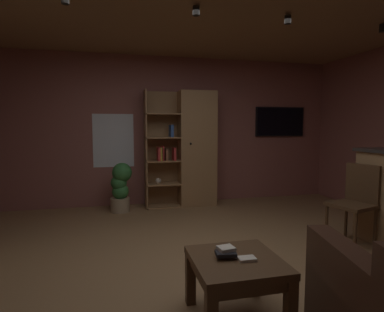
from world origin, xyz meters
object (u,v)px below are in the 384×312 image
potted_floor_plant (121,186)px  coffee_table (236,271)px  table_book_2 (226,249)px  table_book_0 (247,259)px  wall_mounted_tv (280,122)px  bookshelf_cabinet (192,149)px  table_book_1 (226,253)px  dining_chair (356,199)px

potted_floor_plant → coffee_table: bearing=-76.5°
table_book_2 → table_book_0: bearing=-37.8°
coffee_table → wall_mounted_tv: wall_mounted_tv is taller
coffee_table → table_book_2: size_ratio=5.63×
table_book_0 → bookshelf_cabinet: bearing=82.9°
potted_floor_plant → wall_mounted_tv: wall_mounted_tv is taller
table_book_2 → wall_mounted_tv: bearing=56.4°
bookshelf_cabinet → table_book_2: (-0.53, -3.26, -0.47)m
table_book_2 → wall_mounted_tv: size_ratio=0.11×
bookshelf_cabinet → coffee_table: bookshelf_cabinet is taller
coffee_table → table_book_2: table_book_2 is taller
coffee_table → potted_floor_plant: bearing=103.5°
coffee_table → table_book_1: table_book_1 is taller
dining_chair → potted_floor_plant: (-2.62, 2.04, -0.12)m
table_book_0 → table_book_2: size_ratio=1.08×
bookshelf_cabinet → dining_chair: bearing=-57.9°
dining_chair → wall_mounted_tv: size_ratio=0.94×
bookshelf_cabinet → wall_mounted_tv: size_ratio=2.00×
coffee_table → dining_chair: 2.16m
wall_mounted_tv → dining_chair: bearing=-98.5°
coffee_table → table_book_1: (-0.07, 0.02, 0.12)m
dining_chair → wall_mounted_tv: 2.65m
coffee_table → wall_mounted_tv: (2.25, 3.51, 1.10)m
dining_chair → wall_mounted_tv: wall_mounted_tv is taller
coffee_table → potted_floor_plant: (-0.74, 3.09, 0.06)m
dining_chair → wall_mounted_tv: (0.37, 2.46, 0.92)m
bookshelf_cabinet → coffee_table: 3.39m
bookshelf_cabinet → table_book_0: (-0.42, -3.35, -0.51)m
table_book_0 → dining_chair: size_ratio=0.13×
wall_mounted_tv → table_book_1: bearing=-123.6°
table_book_0 → wall_mounted_tv: size_ratio=0.12×
table_book_0 → dining_chair: 2.13m
dining_chair → table_book_1: bearing=-152.0°
table_book_1 → dining_chair: (1.95, 1.04, 0.05)m
table_book_1 → coffee_table: bearing=-14.6°
table_book_0 → potted_floor_plant: size_ratio=0.15×
coffee_table → wall_mounted_tv: bearing=57.4°
bookshelf_cabinet → table_book_2: bearing=-99.3°
table_book_1 → table_book_2: bearing=65.6°
coffee_table → table_book_1: size_ratio=4.46×
table_book_2 → wall_mounted_tv: (2.31, 3.47, 0.95)m
bookshelf_cabinet → dining_chair: size_ratio=2.13×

